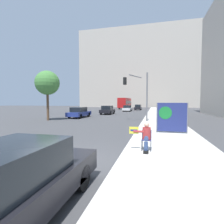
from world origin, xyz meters
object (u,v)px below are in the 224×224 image
car_on_road_distant (127,108)px  street_tree_near_curb (47,83)px  seated_protester (146,136)px  parked_car_curbside (8,185)px  car_on_road_nearest (79,112)px  car_on_road_midblock (107,110)px  city_bus_on_road (125,103)px  traffic_light_pole (138,89)px  car_on_road_far_lane (138,107)px  protest_banner (172,117)px

car_on_road_distant → street_tree_near_curb: street_tree_near_curb is taller
seated_protester → parked_car_curbside: bearing=-119.7°
parked_car_curbside → car_on_road_distant: (-3.58, 37.71, -0.02)m
car_on_road_nearest → car_on_road_midblock: bearing=74.0°
car_on_road_nearest → car_on_road_midblock: (2.11, 7.36, 0.02)m
street_tree_near_curb → parked_car_curbside: bearing=-58.2°
parked_car_curbside → car_on_road_distant: parked_car_curbside is taller
car_on_road_nearest → city_bus_on_road: size_ratio=0.39×
street_tree_near_curb → car_on_road_midblock: bearing=70.1°
car_on_road_nearest → street_tree_near_curb: bearing=-116.3°
traffic_light_pole → street_tree_near_curb: (-10.49, -1.12, 0.75)m
car_on_road_nearest → car_on_road_far_lane: bearing=76.7°
seated_protester → parked_car_curbside: 5.37m
protest_banner → city_bus_on_road: size_ratio=0.16×
car_on_road_distant → car_on_road_midblock: bearing=-100.9°
parked_car_curbside → seated_protester: bearing=65.9°
seated_protester → traffic_light_pole: size_ratio=0.23×
car_on_road_nearest → parked_car_curbside: bearing=-69.0°
seated_protester → city_bus_on_road: 49.10m
seated_protester → car_on_road_midblock: car_on_road_midblock is taller
protest_banner → car_on_road_midblock: (-9.20, 17.83, -0.46)m
traffic_light_pole → city_bus_on_road: 37.07m
seated_protester → car_on_road_midblock: 23.78m
traffic_light_pole → parked_car_curbside: (-0.72, -16.90, -2.93)m
car_on_road_distant → parked_car_curbside: bearing=-84.6°
city_bus_on_road → car_on_road_distant: bearing=-78.4°
seated_protester → car_on_road_nearest: car_on_road_nearest is taller
protest_banner → parked_car_curbside: bearing=-110.8°
seated_protester → car_on_road_distant: (-5.78, 32.81, -0.09)m
car_on_road_midblock → car_on_road_far_lane: (3.80, 17.61, -0.03)m
city_bus_on_road → street_tree_near_curb: 37.58m
traffic_light_pole → car_on_road_far_lane: bearing=95.1°
seated_protester → car_on_road_nearest: size_ratio=0.25×
car_on_road_midblock → car_on_road_far_lane: 18.02m
parked_car_curbside → city_bus_on_road: bearing=97.2°
car_on_road_far_lane → parked_car_curbside: bearing=-87.7°
parked_car_curbside → city_bus_on_road: city_bus_on_road is taller
protest_banner → car_on_road_distant: protest_banner is taller
parked_car_curbside → car_on_road_midblock: 27.94m
car_on_road_distant → street_tree_near_curb: (-6.19, -21.92, 3.70)m
protest_banner → parked_car_curbside: 10.22m
parked_car_curbside → street_tree_near_curb: (-9.77, 15.78, 3.68)m
protest_banner → traffic_light_pole: bearing=111.6°
traffic_light_pole → street_tree_near_curb: bearing=-173.9°
traffic_light_pole → seated_protester: bearing=-83.0°
traffic_light_pole → parked_car_curbside: size_ratio=1.14×
traffic_light_pole → car_on_road_nearest: size_ratio=1.10×
car_on_road_far_lane → seated_protester: bearing=-84.4°
protest_banner → car_on_road_midblock: 20.07m
protest_banner → city_bus_on_road: city_bus_on_road is taller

